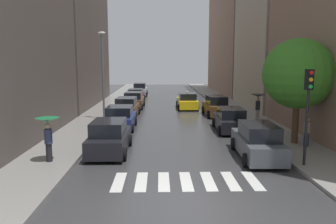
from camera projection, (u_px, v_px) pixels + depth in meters
The scene contains 22 objects.
ground_plane at pixel (170, 108), 34.95m from camera, with size 28.00×72.00×0.04m, color #373739.
sidewalk_left at pixel (108, 107), 34.77m from camera, with size 3.00×72.00×0.15m, color gray.
sidewalk_right at pixel (231, 107), 35.10m from camera, with size 3.00×72.00×0.15m, color gray.
crosswalk_stripes at pixel (186, 181), 13.37m from camera, with size 5.85×2.20×0.01m.
building_right_mid at pixel (278, 5), 33.74m from camera, with size 6.00×12.05×20.92m, color #B2A38C.
building_right_far at pixel (238, 35), 50.78m from camera, with size 6.00×20.90×17.58m, color #8C6B56.
parked_car_left_nearest at pixel (109, 138), 17.40m from camera, with size 2.08×4.40×1.76m.
parked_car_left_second at pixel (120, 118), 23.71m from camera, with size 2.20×4.17×1.66m.
parked_car_left_third at pixel (127, 108), 29.04m from camera, with size 2.19×4.58×1.70m.
parked_car_left_fourth at pixel (134, 100), 34.59m from camera, with size 2.18×4.66×1.68m.
parked_car_left_fifth at pixel (136, 95), 40.29m from camera, with size 2.13×4.23×1.54m.
parked_car_left_sixth at pixel (140, 90), 46.96m from camera, with size 2.05×4.78×1.82m.
parked_car_right_nearest at pixel (258, 142), 16.54m from camera, with size 2.14×4.80×1.75m.
parked_car_right_second at pixel (230, 120), 23.00m from camera, with size 2.18×4.51×1.63m.
parked_car_right_third at pixel (216, 106), 29.64m from camera, with size 2.11×4.46×1.78m.
taxi_midroad at pixel (187, 101), 34.08m from camera, with size 2.10×4.68×1.81m.
pedestrian_foreground at pixel (258, 101), 26.04m from camera, with size 1.18×1.18×2.11m.
pedestrian_near_tree at pixel (307, 132), 18.27m from camera, with size 0.36×0.36×1.58m.
pedestrian_by_kerb at pixel (48, 129), 15.31m from camera, with size 1.08×1.08×2.07m.
street_tree_right at pixel (298, 74), 18.52m from camera, with size 3.92×3.92×5.92m.
traffic_light_right_corner at pixel (308, 96), 14.51m from camera, with size 0.30×0.42×4.30m.
lamp_post_left at pixel (103, 70), 26.28m from camera, with size 0.60×0.28×6.95m.
Camera 1 is at (-1.06, -10.61, 4.76)m, focal length 35.55 mm.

